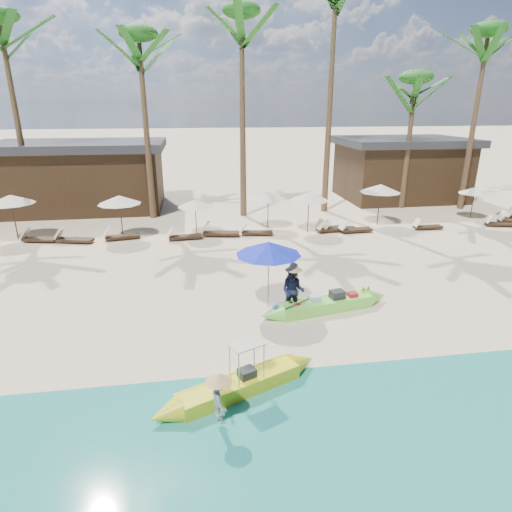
{
  "coord_description": "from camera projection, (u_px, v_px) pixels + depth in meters",
  "views": [
    {
      "loc": [
        -1.0,
        -11.71,
        6.5
      ],
      "look_at": [
        1.1,
        2.0,
        1.58
      ],
      "focal_mm": 30.0,
      "sensor_mm": 36.0,
      "label": 1
    }
  ],
  "objects": [
    {
      "name": "palm_3",
      "position": [
        141.0,
        64.0,
        23.18
      ],
      "size": [
        2.08,
        2.08,
        10.52
      ],
      "color": "brown",
      "rests_on": "ground"
    },
    {
      "name": "palm_6",
      "position": [
        414.0,
        95.0,
        26.22
      ],
      "size": [
        2.08,
        2.08,
        8.51
      ],
      "color": "brown",
      "rests_on": "ground"
    },
    {
      "name": "resort_parasol_8",
      "position": [
        380.0,
        188.0,
        23.87
      ],
      "size": [
        2.24,
        2.24,
        2.31
      ],
      "color": "#342315",
      "rests_on": "ground"
    },
    {
      "name": "tourist",
      "position": [
        292.0,
        285.0,
        14.23
      ],
      "size": [
        0.69,
        0.58,
        1.63
      ],
      "primitive_type": "imported",
      "rotation": [
        0.0,
        0.0,
        3.51
      ],
      "color": "tan",
      "rests_on": "ground"
    },
    {
      "name": "palm_7",
      "position": [
        484.0,
        60.0,
        25.32
      ],
      "size": [
        2.08,
        2.08,
        11.08
      ],
      "color": "brown",
      "rests_on": "ground"
    },
    {
      "name": "lounger_7_left",
      "position": [
        330.0,
        228.0,
        23.09
      ],
      "size": [
        1.99,
        1.05,
        0.65
      ],
      "rotation": [
        0.0,
        0.0,
        0.26
      ],
      "color": "#342315",
      "rests_on": "ground"
    },
    {
      "name": "lounger_3_right",
      "position": [
        37.0,
        238.0,
        21.33
      ],
      "size": [
        1.82,
        0.88,
        0.59
      ],
      "rotation": [
        0.0,
        0.0,
        -0.21
      ],
      "color": "#342315",
      "rests_on": "ground"
    },
    {
      "name": "resort_parasol_6",
      "position": [
        268.0,
        196.0,
        23.27
      ],
      "size": [
        1.96,
        1.96,
        2.02
      ],
      "color": "#342315",
      "rests_on": "ground"
    },
    {
      "name": "blue_umbrella",
      "position": [
        268.0,
        248.0,
        13.86
      ],
      "size": [
        2.16,
        2.16,
        2.32
      ],
      "color": "#99999E",
      "rests_on": "ground"
    },
    {
      "name": "lounger_6_left",
      "position": [
        218.0,
        232.0,
        22.27
      ],
      "size": [
        2.04,
        0.93,
        0.67
      ],
      "rotation": [
        0.0,
        0.0,
        -0.17
      ],
      "color": "#342315",
      "rests_on": "ground"
    },
    {
      "name": "wet_sand_strip",
      "position": [
        255.0,
        448.0,
        8.57
      ],
      "size": [
        240.0,
        4.5,
        0.01
      ],
      "primitive_type": "cube",
      "color": "tan",
      "rests_on": "ground"
    },
    {
      "name": "lounger_4_left",
      "position": [
        72.0,
        239.0,
        21.23
      ],
      "size": [
        1.94,
        1.0,
        0.63
      ],
      "rotation": [
        0.0,
        0.0,
        -0.24
      ],
      "color": "#342315",
      "rests_on": "ground"
    },
    {
      "name": "palm_5",
      "position": [
        334.0,
        23.0,
        24.07
      ],
      "size": [
        2.08,
        2.08,
        13.6
      ],
      "color": "brown",
      "rests_on": "ground"
    },
    {
      "name": "lounger_9_right",
      "position": [
        498.0,
        223.0,
        24.12
      ],
      "size": [
        1.73,
        0.89,
        0.56
      ],
      "rotation": [
        0.0,
        0.0,
        -0.24
      ],
      "color": "#342315",
      "rests_on": "ground"
    },
    {
      "name": "resort_parasol_4",
      "position": [
        119.0,
        200.0,
        21.39
      ],
      "size": [
        2.16,
        2.16,
        2.22
      ],
      "color": "#342315",
      "rests_on": "ground"
    },
    {
      "name": "lounger_7_right",
      "position": [
        338.0,
        228.0,
        23.1
      ],
      "size": [
        1.8,
        0.57,
        0.61
      ],
      "rotation": [
        0.0,
        0.0,
        -0.01
      ],
      "color": "#342315",
      "rests_on": "ground"
    },
    {
      "name": "lounger_4_right",
      "position": [
        120.0,
        236.0,
        21.7
      ],
      "size": [
        1.86,
        0.88,
        0.61
      ],
      "rotation": [
        0.0,
        0.0,
        0.19
      ],
      "color": "#342315",
      "rests_on": "ground"
    },
    {
      "name": "resort_parasol_7",
      "position": [
        309.0,
        196.0,
        22.47
      ],
      "size": [
        2.09,
        2.09,
        2.15
      ],
      "color": "#342315",
      "rests_on": "ground"
    },
    {
      "name": "palm_2",
      "position": [
        5.0,
        51.0,
        22.71
      ],
      "size": [
        2.08,
        2.08,
        11.33
      ],
      "color": "brown",
      "rests_on": "ground"
    },
    {
      "name": "lounger_5_left",
      "position": [
        183.0,
        236.0,
        21.71
      ],
      "size": [
        1.8,
        0.7,
        0.6
      ],
      "rotation": [
        0.0,
        0.0,
        0.09
      ],
      "color": "#342315",
      "rests_on": "ground"
    },
    {
      "name": "resort_parasol_3",
      "position": [
        11.0,
        199.0,
        21.13
      ],
      "size": [
        2.24,
        2.24,
        2.3
      ],
      "color": "#342315",
      "rests_on": "ground"
    },
    {
      "name": "yellow_canoe",
      "position": [
        240.0,
        385.0,
        10.15
      ],
      "size": [
        4.65,
        2.28,
        1.28
      ],
      "rotation": [
        0.0,
        0.0,
        0.41
      ],
      "color": "yellow",
      "rests_on": "ground"
    },
    {
      "name": "resort_parasol_5",
      "position": [
        195.0,
        203.0,
        21.96
      ],
      "size": [
        1.84,
        1.84,
        1.89
      ],
      "color": "#342315",
      "rests_on": "ground"
    },
    {
      "name": "green_canoe",
      "position": [
        326.0,
        304.0,
        14.22
      ],
      "size": [
        5.14,
        1.37,
        0.66
      ],
      "rotation": [
        0.0,
        0.0,
        0.2
      ],
      "color": "#78E846",
      "rests_on": "ground"
    },
    {
      "name": "lounger_6_right",
      "position": [
        255.0,
        232.0,
        22.47
      ],
      "size": [
        1.77,
        0.79,
        0.58
      ],
      "rotation": [
        0.0,
        0.0,
        -0.16
      ],
      "color": "#342315",
      "rests_on": "ground"
    },
    {
      "name": "pavilion_west",
      "position": [
        81.0,
        175.0,
        27.66
      ],
      "size": [
        10.8,
        6.6,
        4.3
      ],
      "color": "#342315",
      "rests_on": "ground"
    },
    {
      "name": "vendor_green",
      "position": [
        293.0,
        291.0,
        13.83
      ],
      "size": [
        0.95,
        0.85,
        1.6
      ],
      "primitive_type": "imported",
      "rotation": [
        0.0,
        0.0,
        -0.39
      ],
      "color": "#141837",
      "rests_on": "ground"
    },
    {
      "name": "resort_parasol_9",
      "position": [
        475.0,
        191.0,
        25.3
      ],
      "size": [
        1.83,
        1.83,
        1.88
      ],
      "color": "#342315",
      "rests_on": "ground"
    },
    {
      "name": "lounger_9_left",
      "position": [
        426.0,
        226.0,
        23.52
      ],
      "size": [
        1.64,
        0.52,
        0.55
      ],
      "rotation": [
        0.0,
        0.0,
        -0.01
      ],
      "color": "#342315",
      "rests_on": "ground"
    },
    {
      "name": "palm_4",
      "position": [
        242.0,
        48.0,
        23.42
      ],
      "size": [
        2.08,
        2.08,
        11.7
      ],
      "color": "brown",
      "rests_on": "ground"
    },
    {
      "name": "pavilion_east",
      "position": [
        400.0,
        168.0,
        30.79
      ],
      "size": [
        8.8,
        6.6,
        4.3
      ],
      "color": "#342315",
      "rests_on": "ground"
    },
    {
      "name": "vendor_yellow",
      "position": [
        219.0,
        399.0,
        8.96
      ],
      "size": [
        0.48,
        0.69,
        0.99
      ],
      "primitive_type": "imported",
      "rotation": [
        0.0,
        0.0,
        1.75
      ],
      "color": "gray",
      "rests_on": "ground"
    },
    {
      "name": "lounger_8_left",
      "position": [
        354.0,
        229.0,
        22.92
      ],
      "size": [
        1.81,
        0.64,
        0.61
      ],
      "rotation": [
        0.0,
        0.0,
        0.05
      ],
      "color": "#342315",
      "rests_on": "ground"
    },
    {
      "name": "ground",
      "position": [
        231.0,
        327.0,
        13.22
      ],
      "size": [
        240.0,
        240.0,
        0.0
      ],
      "primitive_type": "plane",
      "color": "beige",
      "rests_on": "ground"
    }
  ]
}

